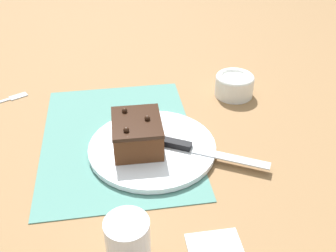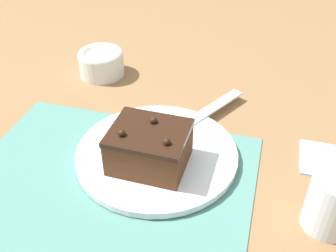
# 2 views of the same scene
# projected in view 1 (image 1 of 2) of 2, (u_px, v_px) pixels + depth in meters

# --- Properties ---
(ground_plane) EXTENTS (3.00, 3.00, 0.00)m
(ground_plane) POSITION_uv_depth(u_px,v_px,m) (120.00, 138.00, 0.90)
(ground_plane) COLOR olive
(placemat_woven) EXTENTS (0.46, 0.34, 0.00)m
(placemat_woven) POSITION_uv_depth(u_px,v_px,m) (120.00, 137.00, 0.90)
(placemat_woven) COLOR slate
(placemat_woven) RESTS_ON ground_plane
(cake_plate) EXTENTS (0.28, 0.28, 0.01)m
(cake_plate) POSITION_uv_depth(u_px,v_px,m) (154.00, 147.00, 0.85)
(cake_plate) COLOR white
(cake_plate) RESTS_ON placemat_woven
(chocolate_cake) EXTENTS (0.12, 0.10, 0.08)m
(chocolate_cake) POSITION_uv_depth(u_px,v_px,m) (139.00, 133.00, 0.83)
(chocolate_cake) COLOR #512D19
(chocolate_cake) RESTS_ON cake_plate
(serving_knife) EXTENTS (0.14, 0.23, 0.01)m
(serving_knife) POSITION_uv_depth(u_px,v_px,m) (194.00, 148.00, 0.83)
(serving_knife) COLOR black
(serving_knife) RESTS_ON cake_plate
(drinking_glass) EXTENTS (0.07, 0.07, 0.09)m
(drinking_glass) POSITION_uv_depth(u_px,v_px,m) (133.00, 242.00, 0.60)
(drinking_glass) COLOR white
(drinking_glass) RESTS_ON ground_plane
(small_bowl) EXTENTS (0.10, 0.10, 0.06)m
(small_bowl) POSITION_uv_depth(u_px,v_px,m) (236.00, 84.00, 1.04)
(small_bowl) COLOR white
(small_bowl) RESTS_ON ground_plane
(dessert_fork) EXTENTS (0.08, 0.14, 0.01)m
(dessert_fork) POSITION_uv_depth(u_px,v_px,m) (5.00, 100.00, 1.03)
(dessert_fork) COLOR #B7BABF
(dessert_fork) RESTS_ON ground_plane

